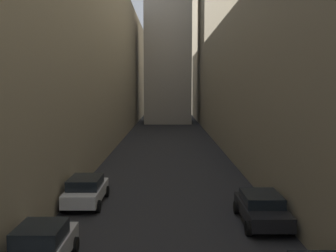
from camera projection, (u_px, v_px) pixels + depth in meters
The scene contains 6 objects.
ground_plane at pixel (169, 147), 43.05m from camera, with size 264.00×264.00×0.00m, color #232326.
building_block_left at pixel (49, 57), 44.17m from camera, with size 15.32×108.00×19.21m, color gray.
building_block_right at pixel (273, 27), 43.77m from camera, with size 11.59×108.00×25.75m, color gray.
parked_car_left_third at pixel (42, 248), 14.02m from camera, with size 1.93×4.35×1.56m.
parked_car_left_far at pixel (88, 190), 21.81m from camera, with size 2.00×4.32×1.53m.
parked_car_right_far at pixel (263, 208), 18.74m from camera, with size 2.06×4.45×1.41m.
Camera 1 is at (0.04, 5.36, 6.34)m, focal length 43.15 mm.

